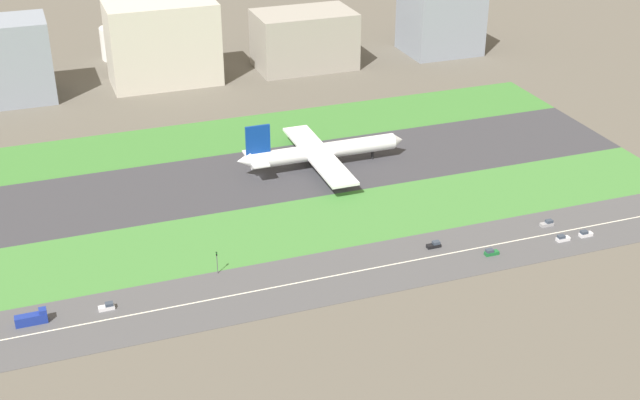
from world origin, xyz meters
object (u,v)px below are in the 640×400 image
Objects in this scene: truck_0 at (32,319)px; hangar_building at (163,43)px; car_1 at (107,307)px; car_2 at (585,234)px; fuel_tank_centre at (168,40)px; cargo_warehouse at (441,16)px; car_4 at (562,238)px; car_0 at (434,245)px; traffic_light at (217,261)px; car_5 at (547,224)px; office_tower at (304,40)px; car_3 at (491,252)px; airliner at (319,152)px; fuel_tank_west at (119,43)px.

truck_0 is 195.96m from hangar_building.
car_2 is at bearing -3.86° from car_1.
hangar_building reaches higher than fuel_tank_centre.
truck_0 is 0.22× the size of cargo_warehouse.
truck_0 is (-167.83, 10.00, 0.75)m from car_2.
car_1 is at bearing -104.97° from fuel_tank_centre.
car_4 is 41.02m from car_0.
car_0 is (-39.79, 10.00, 0.00)m from car_4.
hangar_building is at bearing 84.15° from traffic_light.
car_5 is at bearing -106.25° from cargo_warehouse.
office_tower is 2.77× the size of fuel_tank_centre.
fuel_tank_centre reaches higher than car_2.
office_tower is (-20.00, 192.00, 12.79)m from car_4.
cargo_warehouse reaches higher than car_3.
car_2 is at bearing -180.00° from car_3.
truck_0 is 0.49× the size of fuel_tank_centre.
car_2 is at bearing -69.74° from fuel_tank_centre.
car_3 is at bearing -12.51° from traffic_light.
airliner reaches higher than car_3.
fuel_tank_centre is at bearing -69.74° from car_2.
traffic_light reaches higher than car_5.
car_0 is 0.26× the size of fuel_tank_centre.
cargo_warehouse reaches higher than car_0.
cargo_warehouse reaches higher than fuel_tank_west.
car_0 is 189.34m from hangar_building.
office_tower reaches higher than fuel_tank_centre.
hangar_building is at bearing 74.38° from car_1.
fuel_tank_centre is at bearing 109.40° from car_5.
cargo_warehouse is (213.39, 182.00, 17.07)m from truck_0.
car_4 is 0.09× the size of hangar_building.
car_2 is at bearing -3.41° from truck_0.
car_4 is 249.89m from fuel_tank_centre.
cargo_warehouse is at bearing -105.72° from car_4.
hangar_building reaches higher than office_tower.
truck_0 is (-19.68, -0.00, 0.75)m from car_1.
hangar_building reaches higher than traffic_light.
fuel_tank_centre is (-87.46, 237.00, 6.11)m from car_2.
hangar_building is 47.57m from fuel_tank_centre.
cargo_warehouse is at bearing 0.00° from hangar_building.
car_5 is 250.07m from fuel_tank_west.
cargo_warehouse is (53.06, 182.00, 17.82)m from car_5.
car_4 is at bearing -84.05° from office_tower.
traffic_light is at bearing -131.70° from airliner.
truck_0 is (-119.55, -0.00, 0.75)m from car_0.
car_1 is 1.00× the size of car_5.
car_4 is 8.49m from car_2.
hangar_building is at bearing 68.81° from truck_0.
fuel_tank_west reaches higher than traffic_light.
office_tower is at bearing 56.68° from car_1.
hangar_building is (-88.78, 192.00, 18.02)m from car_4.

